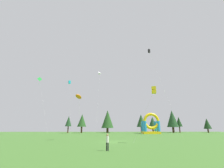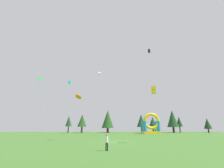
{
  "view_description": "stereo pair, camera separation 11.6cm",
  "coord_description": "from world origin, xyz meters",
  "views": [
    {
      "loc": [
        -1.29,
        -28.3,
        2.48
      ],
      "look_at": [
        0.0,
        12.88,
        13.96
      ],
      "focal_mm": 24.79,
      "sensor_mm": 36.0,
      "label": 1
    },
    {
      "loc": [
        -1.18,
        -28.3,
        2.48
      ],
      "look_at": [
        0.0,
        12.88,
        13.96
      ],
      "focal_mm": 24.79,
      "sensor_mm": 36.0,
      "label": 2
    }
  ],
  "objects": [
    {
      "name": "tree_row_0",
      "position": [
        -18.01,
        41.24,
        4.9
      ],
      "size": [
        2.7,
        2.7,
        7.17
      ],
      "color": "#4C331E",
      "rests_on": "ground_plane"
    },
    {
      "name": "kite_cyan_box",
      "position": [
        -16.34,
        31.23,
        19.66
      ],
      "size": [
        3.19,
        4.41,
        20.31
      ],
      "color": "#19B7CC",
      "rests_on": "ground_plane"
    },
    {
      "name": "ground_plane",
      "position": [
        0.0,
        0.0,
        0.0
      ],
      "size": [
        120.0,
        120.0,
        0.0
      ],
      "primitive_type": "plane",
      "color": "#3D6B28"
    },
    {
      "name": "kite_white_delta",
      "position": [
        -4.42,
        32.77,
        24.11
      ],
      "size": [
        1.33,
        8.94,
        24.82
      ],
      "color": "white",
      "rests_on": "ground_plane"
    },
    {
      "name": "kite_orange_parafoil",
      "position": [
        -7.18,
        3.16,
        8.48
      ],
      "size": [
        1.5,
        3.61,
        9.08
      ],
      "color": "orange",
      "rests_on": "ground_plane"
    },
    {
      "name": "tree_row_4",
      "position": [
        19.91,
        45.02,
        4.66
      ],
      "size": [
        3.89,
        3.89,
        7.11
      ],
      "color": "#4C331E",
      "rests_on": "ground_plane"
    },
    {
      "name": "inflatable_orange_dome",
      "position": [
        15.44,
        32.05,
        2.91
      ],
      "size": [
        6.39,
        4.66,
        7.7
      ],
      "color": "yellow",
      "rests_on": "ground_plane"
    },
    {
      "name": "kite_black_box",
      "position": [
        11.57,
        14.57,
        25.01
      ],
      "size": [
        3.91,
        8.77,
        25.75
      ],
      "color": "black",
      "rests_on": "ground_plane"
    },
    {
      "name": "tree_row_7",
      "position": [
        44.68,
        43.52,
        3.98
      ],
      "size": [
        3.35,
        3.35,
        6.35
      ],
      "color": "#4C331E",
      "rests_on": "ground_plane"
    },
    {
      "name": "tree_row_5",
      "position": [
        29.32,
        44.98,
        6.25
      ],
      "size": [
        5.26,
        5.26,
        10.16
      ],
      "color": "#4C331E",
      "rests_on": "ground_plane"
    },
    {
      "name": "tree_row_2",
      "position": [
        -1.06,
        44.42,
        5.98
      ],
      "size": [
        5.51,
        5.51,
        9.99
      ],
      "color": "#4C331E",
      "rests_on": "ground_plane"
    },
    {
      "name": "tree_row_3",
      "position": [
        13.61,
        40.57,
        5.12
      ],
      "size": [
        4.07,
        4.07,
        7.86
      ],
      "color": "#4C331E",
      "rests_on": "ground_plane"
    },
    {
      "name": "person_far_side",
      "position": [
        -1.23,
        -10.38,
        1.04
      ],
      "size": [
        0.38,
        0.38,
        1.75
      ],
      "rotation": [
        0.0,
        0.0,
        5.95
      ],
      "color": "black",
      "rests_on": "ground_plane"
    },
    {
      "name": "kite_yellow_box",
      "position": [
        6.61,
        -2.99,
        8.53
      ],
      "size": [
        4.09,
        1.11,
        9.14
      ],
      "color": "yellow",
      "rests_on": "ground_plane"
    },
    {
      "name": "tree_row_6",
      "position": [
        32.39,
        45.13,
        4.86
      ],
      "size": [
        2.87,
        2.87,
        7.17
      ],
      "color": "#4C331E",
      "rests_on": "ground_plane"
    },
    {
      "name": "kite_green_diamond",
      "position": [
        -25.57,
        25.28,
        18.77
      ],
      "size": [
        6.04,
        1.6,
        19.48
      ],
      "color": "green",
      "rests_on": "ground_plane"
    },
    {
      "name": "tree_row_1",
      "position": [
        -12.31,
        41.86,
        5.21
      ],
      "size": [
        3.9,
        3.9,
        7.96
      ],
      "color": "#4C331E",
      "rests_on": "ground_plane"
    }
  ]
}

